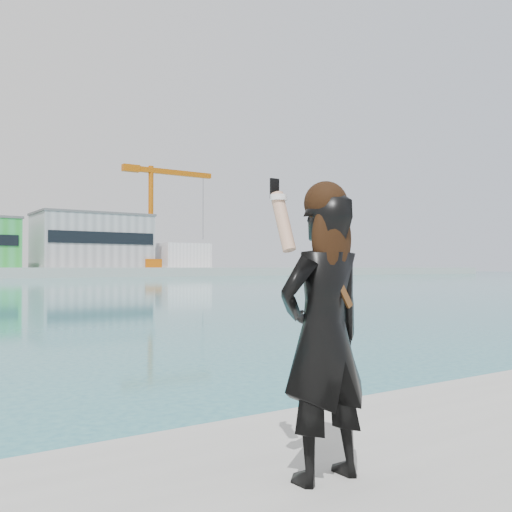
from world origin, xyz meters
The scene contains 5 objects.
warehouse_grey_right centered at (40.00, 127.98, 8.26)m, with size 25.50×15.35×12.50m.
ancillary_shed centered at (62.00, 126.00, 5.00)m, with size 12.00×10.00×6.00m, color silver.
dock_crane centered at (53.20, 122.00, 15.07)m, with size 23.00×4.00×24.00m.
flagpole_right centered at (22.09, 121.00, 6.54)m, with size 1.28×0.16×8.00m.
woman centered at (-0.39, -0.44, 1.68)m, with size 0.61×0.41×1.75m.
Camera 1 is at (-2.57, -2.95, 2.03)m, focal length 40.00 mm.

